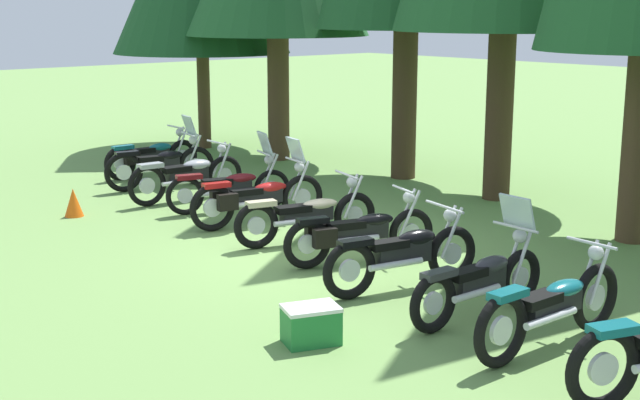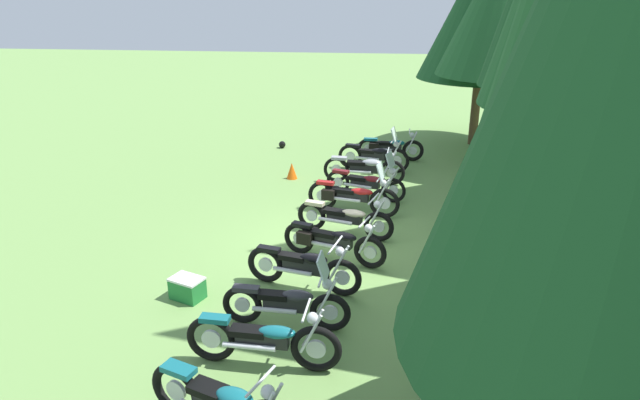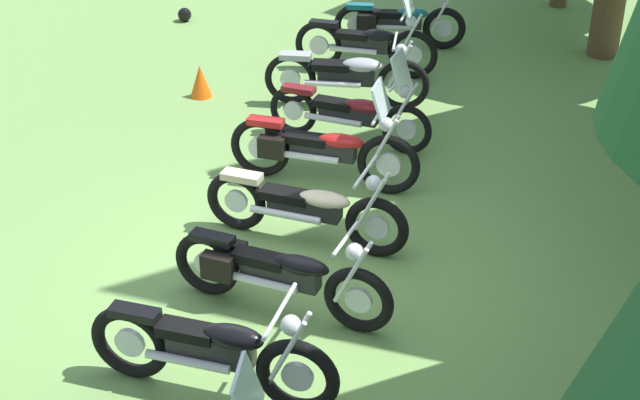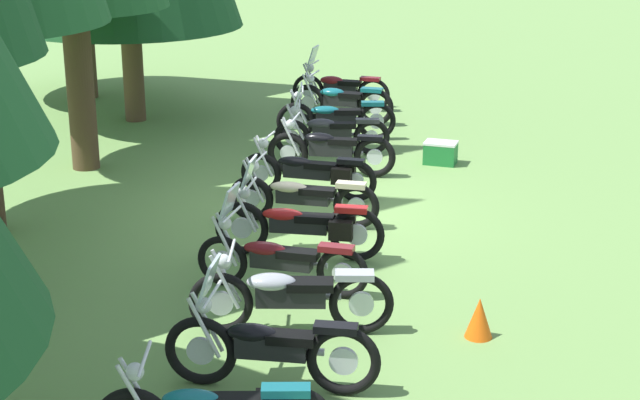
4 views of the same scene
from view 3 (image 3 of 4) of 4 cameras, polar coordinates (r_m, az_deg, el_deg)
name	(u,v)px [view 3 (image 3 of 4)]	position (r m, az deg, el deg)	size (l,w,h in m)	color
ground_plane	(281,270)	(9.75, -2.41, -4.31)	(80.00, 80.00, 0.00)	#6B934C
motorcycle_0	(397,22)	(15.62, 4.72, 10.76)	(0.69, 2.17, 1.00)	black
motorcycle_1	(367,44)	(14.47, 2.90, 9.47)	(0.74, 2.22, 1.39)	black
motorcycle_2	(348,75)	(13.27, 1.69, 7.60)	(0.71, 2.35, 1.03)	black
motorcycle_3	(351,112)	(12.17, 1.93, 5.36)	(0.90, 2.17, 1.34)	black
motorcycle_4	(321,149)	(11.14, 0.05, 3.14)	(0.81, 2.33, 1.39)	black
motorcycle_5	(306,208)	(9.99, -0.86, -0.47)	(0.91, 2.26, 1.00)	black
motorcycle_6	(276,273)	(8.94, -2.71, -4.47)	(0.93, 2.20, 1.00)	black
motorcycle_7	(213,351)	(7.99, -6.54, -9.14)	(0.82, 2.23, 1.02)	black
traffic_cone	(200,81)	(13.81, -7.30, 7.20)	(0.32, 0.32, 0.48)	#EA590F
dropped_helmet	(185,15)	(17.09, -8.25, 11.12)	(0.24, 0.24, 0.24)	black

